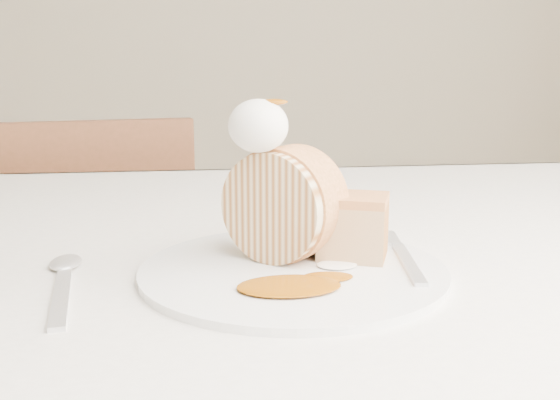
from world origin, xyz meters
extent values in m
cube|color=silver|center=(0.00, 0.20, 0.73)|extent=(1.40, 0.90, 0.04)
cube|color=silver|center=(0.00, 0.65, 0.61)|extent=(1.40, 0.01, 0.28)
cube|color=brown|center=(-0.32, 0.94, 0.40)|extent=(0.46, 0.46, 0.04)
cube|color=brown|center=(-0.29, 0.77, 0.62)|extent=(0.39, 0.12, 0.41)
cylinder|color=brown|center=(-0.20, 1.14, 0.19)|extent=(0.03, 0.03, 0.38)
cylinder|color=brown|center=(-0.52, 1.07, 0.19)|extent=(0.03, 0.03, 0.38)
cylinder|color=white|center=(-0.01, 0.06, 0.75)|extent=(0.34, 0.34, 0.01)
cylinder|color=beige|center=(-0.01, 0.09, 0.81)|extent=(0.11, 0.10, 0.10)
cube|color=#D68951|center=(0.05, 0.08, 0.78)|extent=(0.07, 0.07, 0.05)
ellipsoid|color=white|center=(-0.03, 0.07, 0.88)|extent=(0.05, 0.05, 0.04)
ellipsoid|color=#8B4605|center=(-0.02, 0.08, 0.90)|extent=(0.03, 0.02, 0.01)
cube|color=silver|center=(0.09, 0.05, 0.76)|extent=(0.05, 0.16, 0.00)
cube|color=silver|center=(-0.19, 0.03, 0.75)|extent=(0.05, 0.16, 0.00)
camera|label=1|loc=(-0.09, -0.45, 0.92)|focal=40.00mm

